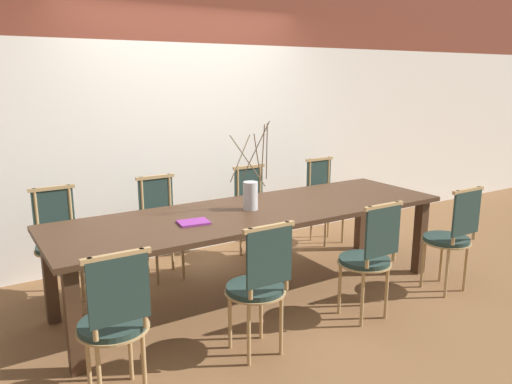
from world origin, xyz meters
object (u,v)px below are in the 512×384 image
object	(u,v)px
dining_table	(256,218)
chair_far_center	(255,208)
chair_near_center	(369,255)
book_stack	(194,222)
vase_centerpiece	(251,194)

from	to	relation	value
dining_table	chair_far_center	xyz separation A→B (m)	(0.49, 0.82, -0.16)
chair_near_center	book_stack	bearing A→B (deg)	146.30
chair_near_center	book_stack	distance (m)	1.34
chair_far_center	vase_centerpiece	xyz separation A→B (m)	(-0.52, -0.79, 0.37)
dining_table	chair_near_center	xyz separation A→B (m)	(0.49, -0.82, -0.16)
chair_far_center	book_stack	bearing A→B (deg)	39.53
chair_near_center	chair_far_center	size ratio (longest dim) A/B	1.00
dining_table	book_stack	xyz separation A→B (m)	(-0.60, -0.09, 0.08)
chair_far_center	vase_centerpiece	world-z (taller)	vase_centerpiece
book_stack	chair_near_center	bearing A→B (deg)	-33.70
dining_table	book_stack	distance (m)	0.61
dining_table	chair_far_center	world-z (taller)	chair_far_center
chair_near_center	chair_far_center	distance (m)	1.63
chair_far_center	book_stack	size ratio (longest dim) A/B	3.81
chair_far_center	book_stack	world-z (taller)	chair_far_center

